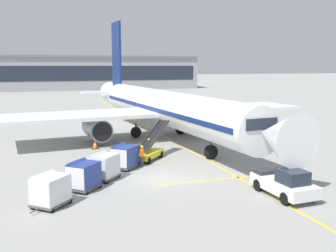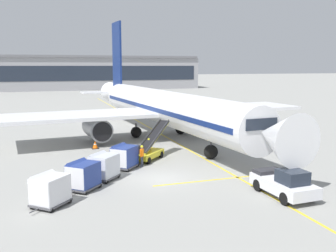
# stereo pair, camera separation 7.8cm
# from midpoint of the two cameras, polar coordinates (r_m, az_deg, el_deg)

# --- Properties ---
(ground_plane) EXTENTS (600.00, 600.00, 0.00)m
(ground_plane) POSITION_cam_midpoint_polar(r_m,az_deg,el_deg) (27.46, -1.15, -7.90)
(ground_plane) COLOR gray
(parked_airplane) EXTENTS (34.37, 43.83, 14.45)m
(parked_airplane) POSITION_cam_midpoint_polar(r_m,az_deg,el_deg) (42.53, -1.01, 2.83)
(parked_airplane) COLOR white
(parked_airplane) RESTS_ON ground
(belt_loader) EXTENTS (4.53, 4.69, 3.10)m
(belt_loader) POSITION_cam_midpoint_polar(r_m,az_deg,el_deg) (32.86, -3.01, -3.49)
(belt_loader) COLOR gold
(belt_loader) RESTS_ON ground
(baggage_cart_lead) EXTENTS (2.53, 2.57, 1.91)m
(baggage_cart_lead) POSITION_cam_midpoint_polar(r_m,az_deg,el_deg) (30.02, -6.67, -4.51)
(baggage_cart_lead) COLOR #515156
(baggage_cart_lead) RESTS_ON ground
(baggage_cart_second) EXTENTS (2.53, 2.57, 1.91)m
(baggage_cart_second) POSITION_cam_midpoint_polar(r_m,az_deg,el_deg) (27.42, -9.71, -5.89)
(baggage_cart_second) COLOR #515156
(baggage_cart_second) RESTS_ON ground
(baggage_cart_third) EXTENTS (2.53, 2.57, 1.91)m
(baggage_cart_third) POSITION_cam_midpoint_polar(r_m,az_deg,el_deg) (25.45, -12.70, -7.16)
(baggage_cart_third) COLOR #515156
(baggage_cart_third) RESTS_ON ground
(baggage_cart_fourth) EXTENTS (2.53, 2.57, 1.91)m
(baggage_cart_fourth) POSITION_cam_midpoint_polar(r_m,az_deg,el_deg) (23.09, -17.38, -9.05)
(baggage_cart_fourth) COLOR #515156
(baggage_cart_fourth) RESTS_ON ground
(pushback_tug) EXTENTS (2.29, 4.49, 1.83)m
(pushback_tug) POSITION_cam_midpoint_polar(r_m,az_deg,el_deg) (24.80, 17.02, -8.19)
(pushback_tug) COLOR silver
(pushback_tug) RESTS_ON ground
(ground_crew_by_loader) EXTENTS (0.54, 0.36, 1.74)m
(ground_crew_by_loader) POSITION_cam_midpoint_polar(r_m,az_deg,el_deg) (33.25, -2.95, -3.13)
(ground_crew_by_loader) COLOR black
(ground_crew_by_loader) RESTS_ON ground
(ground_crew_by_carts) EXTENTS (0.41, 0.50, 1.74)m
(ground_crew_by_carts) POSITION_cam_midpoint_polar(r_m,az_deg,el_deg) (30.47, -3.99, -4.27)
(ground_crew_by_carts) COLOR #333847
(ground_crew_by_carts) RESTS_ON ground
(safety_cone_engine_keepout) EXTENTS (0.66, 0.66, 0.75)m
(safety_cone_engine_keepout) POSITION_cam_midpoint_polar(r_m,az_deg,el_deg) (37.75, -10.94, -2.79)
(safety_cone_engine_keepout) COLOR black
(safety_cone_engine_keepout) RESTS_ON ground
(safety_cone_wingtip) EXTENTS (0.55, 0.55, 0.63)m
(safety_cone_wingtip) POSITION_cam_midpoint_polar(r_m,az_deg,el_deg) (41.22, -10.14, -1.86)
(safety_cone_wingtip) COLOR black
(safety_cone_wingtip) RESTS_ON ground
(apron_guidance_line_lead_in) EXTENTS (0.20, 110.00, 0.01)m
(apron_guidance_line_lead_in) POSITION_cam_midpoint_polar(r_m,az_deg,el_deg) (42.40, -0.08, -1.82)
(apron_guidance_line_lead_in) COLOR yellow
(apron_guidance_line_lead_in) RESTS_ON ground
(apron_guidance_line_stop_bar) EXTENTS (12.00, 0.20, 0.01)m
(apron_guidance_line_stop_bar) POSITION_cam_midpoint_polar(r_m,az_deg,el_deg) (28.04, 9.64, -7.66)
(apron_guidance_line_stop_bar) COLOR yellow
(apron_guidance_line_stop_bar) RESTS_ON ground
(terminal_building) EXTENTS (110.47, 21.38, 11.23)m
(terminal_building) POSITION_cam_midpoint_polar(r_m,az_deg,el_deg) (135.27, -19.73, 7.50)
(terminal_building) COLOR #939399
(terminal_building) RESTS_ON ground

